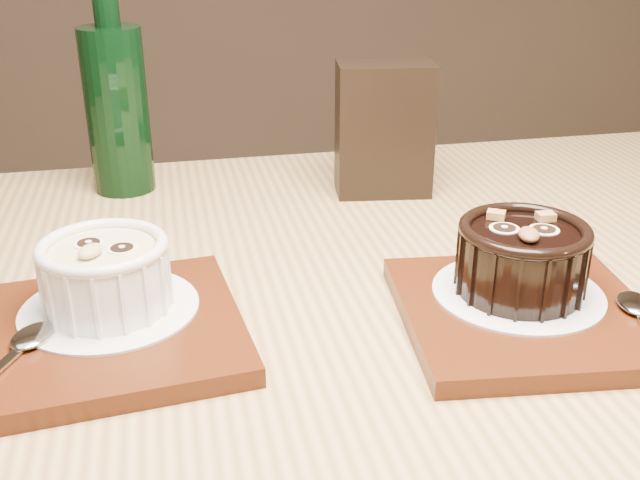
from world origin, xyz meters
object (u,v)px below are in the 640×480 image
at_px(ramekin_dark, 522,255).
at_px(condiment_stand, 384,129).
at_px(table, 322,407).
at_px(green_bottle, 117,104).
at_px(tray_left, 113,332).
at_px(tray_right, 524,314).
at_px(ramekin_white, 105,272).

height_order(ramekin_dark, condiment_stand, condiment_stand).
relative_size(table, green_bottle, 5.18).
height_order(table, ramekin_dark, ramekin_dark).
bearing_deg(tray_left, green_bottle, 95.50).
bearing_deg(condiment_stand, tray_right, -79.91).
bearing_deg(tray_right, table, 166.92).
xyz_separation_m(table, ramekin_dark, (0.15, -0.02, 0.14)).
bearing_deg(ramekin_dark, table, -174.64).
relative_size(table, tray_right, 7.08).
bearing_deg(table, tray_right, -13.08).
bearing_deg(table, ramekin_dark, -6.20).
relative_size(table, condiment_stand, 9.10).
height_order(tray_left, condiment_stand, condiment_stand).
height_order(tray_right, condiment_stand, condiment_stand).
height_order(table, tray_left, tray_left).
distance_m(tray_right, green_bottle, 0.48).
distance_m(condiment_stand, green_bottle, 0.28).
height_order(table, green_bottle, green_bottle).
bearing_deg(table, ramekin_white, -177.68).
height_order(tray_right, green_bottle, green_bottle).
bearing_deg(tray_left, condiment_stand, 48.86).
relative_size(tray_left, tray_right, 1.00).
height_order(ramekin_dark, green_bottle, green_bottle).
relative_size(table, ramekin_dark, 13.02).
distance_m(table, ramekin_dark, 0.20).
xyz_separation_m(condiment_stand, green_bottle, (-0.28, 0.04, 0.03)).
distance_m(ramekin_white, condiment_stand, 0.37).
bearing_deg(green_bottle, tray_left, -84.50).
relative_size(ramekin_white, green_bottle, 0.38).
distance_m(ramekin_dark, condiment_stand, 0.28).
height_order(ramekin_white, ramekin_dark, ramekin_dark).
bearing_deg(tray_right, green_bottle, 135.04).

